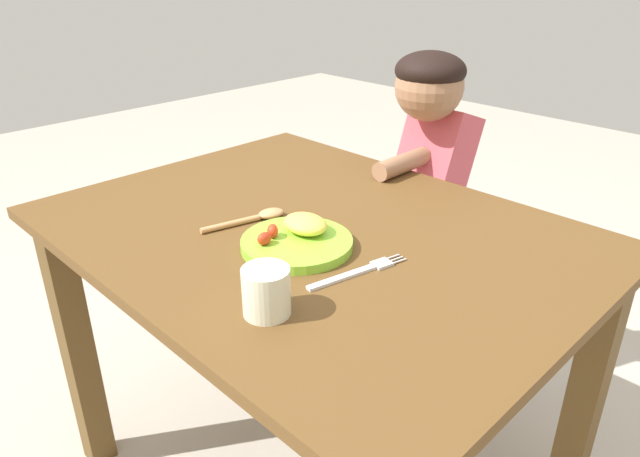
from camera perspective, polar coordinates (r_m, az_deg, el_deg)
The scene contains 6 objects.
dining_table at distance 1.28m, azimuth -0.59°, elevation -5.68°, with size 1.11×0.84×0.76m.
plate at distance 1.13m, azimuth -2.18°, elevation -1.03°, with size 0.22×0.22×0.05m.
fork at distance 1.04m, azimuth 3.73°, elevation -4.27°, with size 0.06×0.21×0.01m.
spoon at distance 1.25m, azimuth -6.11°, elevation 1.14°, with size 0.07×0.19×0.02m.
drinking_cup at distance 0.92m, azimuth -5.28°, elevation -6.16°, with size 0.08×0.08×0.08m, color silver.
person at distance 1.69m, azimuth 10.76°, elevation 1.94°, with size 0.18×0.35×1.05m.
Camera 1 is at (0.79, -0.76, 1.28)m, focal length 32.68 mm.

